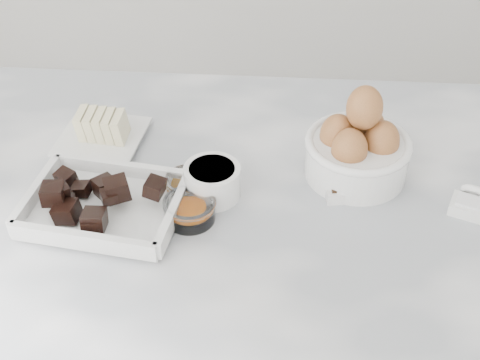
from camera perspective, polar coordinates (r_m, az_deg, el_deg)
name	(u,v)px	position (r m, az deg, el deg)	size (l,w,h in m)	color
marble_slab	(225,223)	(1.01, -1.25, -3.65)	(1.20, 0.80, 0.04)	silver
chocolate_dish	(103,201)	(1.00, -11.58, -1.77)	(0.25, 0.20, 0.06)	white
butter_plate	(100,132)	(1.15, -11.89, 4.05)	(0.15, 0.15, 0.06)	white
sugar_ramekin	(212,180)	(1.01, -2.39, -0.03)	(0.09, 0.09, 0.05)	white
egg_bowl	(358,147)	(1.06, 10.03, 2.77)	(0.17, 0.17, 0.16)	white
honey_bowl	(190,186)	(1.02, -4.32, -0.51)	(0.08, 0.08, 0.03)	white
zest_bowl	(190,209)	(0.98, -4.33, -2.49)	(0.08, 0.08, 0.03)	white
vanilla_spoon	(341,187)	(1.04, 8.63, -0.56)	(0.06, 0.07, 0.04)	white
salt_spoon	(469,203)	(1.05, 18.99, -1.83)	(0.06, 0.07, 0.04)	white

